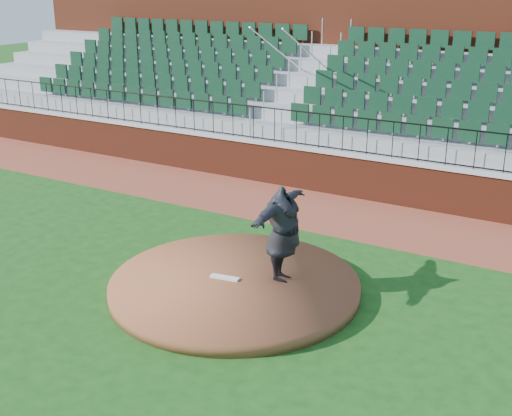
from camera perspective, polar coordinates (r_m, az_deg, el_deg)
The scene contains 10 objects.
ground at distance 13.58m, azimuth -3.23°, elevation -7.01°, with size 90.00×90.00×0.00m, color #174714.
warning_track at distance 17.95m, azimuth 6.31°, elevation -0.33°, with size 34.00×3.20×0.01m, color brown.
field_wall at distance 19.17m, azimuth 8.35°, elevation 2.74°, with size 34.00×0.35×1.20m, color maroon.
wall_cap at distance 19.00m, azimuth 8.45°, elevation 4.62°, with size 34.00×0.45×0.10m, color #B7B7B7.
wall_railing at distance 18.87m, azimuth 8.53°, elevation 6.23°, with size 34.00×0.05×1.00m, color black, non-canonical shape.
seating_stands at distance 21.27m, azimuth 11.42°, elevation 8.93°, with size 34.00×5.10×4.60m, color gray, non-canonical shape.
concourse_wall at distance 23.84m, azimuth 13.79°, elevation 10.95°, with size 34.00×0.50×5.50m, color maroon.
pitchers_mound at distance 13.43m, azimuth -1.85°, elevation -6.70°, with size 5.04×5.04×0.25m, color brown.
pitching_rubber at distance 13.43m, azimuth -2.72°, elevation -6.01°, with size 0.60×0.15×0.04m, color white.
pitcher at distance 13.02m, azimuth 2.34°, elevation -2.25°, with size 2.42×0.66×1.97m, color black.
Camera 1 is at (6.80, -10.09, 6.03)m, focal length 46.36 mm.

